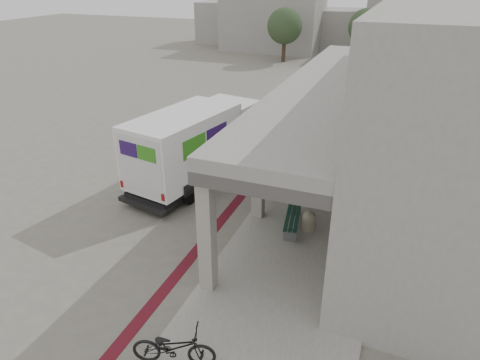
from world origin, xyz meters
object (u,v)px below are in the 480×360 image
at_px(bicycle_black, 174,347).
at_px(fedex_truck, 198,142).
at_px(utility_cabinet, 353,190).
at_px(bench, 293,219).

bearing_deg(bicycle_black, fedex_truck, 7.33).
xyz_separation_m(utility_cabinet, bicycle_black, (-2.50, -8.52, -0.09)).
xyz_separation_m(bench, bicycle_black, (-0.93, -6.21, 0.15)).
distance_m(fedex_truck, bicycle_black, 9.45).
relative_size(utility_cabinet, bicycle_black, 0.62).
bearing_deg(utility_cabinet, bicycle_black, -94.83).
bearing_deg(bench, fedex_truck, 142.95).
height_order(utility_cabinet, bicycle_black, utility_cabinet).
xyz_separation_m(bench, utility_cabinet, (1.57, 2.31, 0.23)).
bearing_deg(bicycle_black, bench, -24.33).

